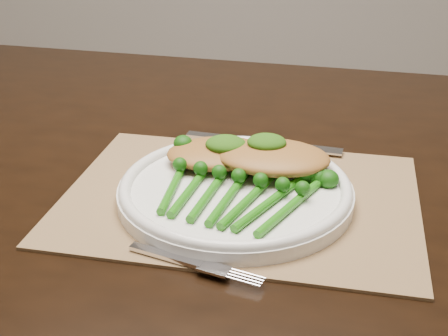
# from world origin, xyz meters

# --- Properties ---
(placemat) EXTENTS (0.45, 0.35, 0.00)m
(placemat) POSITION_xyz_m (-0.04, -0.17, 0.75)
(placemat) COLOR olive
(placemat) RESTS_ON dining_table
(dinner_plate) EXTENTS (0.28, 0.28, 0.03)m
(dinner_plate) POSITION_xyz_m (-0.04, -0.17, 0.77)
(dinner_plate) COLOR white
(dinner_plate) RESTS_ON placemat
(knife) EXTENTS (0.22, 0.06, 0.01)m
(knife) POSITION_xyz_m (-0.04, -0.02, 0.76)
(knife) COLOR silver
(knife) RESTS_ON placemat
(fork) EXTENTS (0.14, 0.06, 0.00)m
(fork) POSITION_xyz_m (-0.06, -0.32, 0.76)
(fork) COLOR silver
(fork) RESTS_ON placemat
(chicken_fillet_left) EXTENTS (0.14, 0.11, 0.03)m
(chicken_fillet_left) POSITION_xyz_m (-0.07, -0.11, 0.78)
(chicken_fillet_left) COLOR #A66E30
(chicken_fillet_left) RESTS_ON dinner_plate
(chicken_fillet_right) EXTENTS (0.15, 0.11, 0.03)m
(chicken_fillet_right) POSITION_xyz_m (-0.00, -0.13, 0.79)
(chicken_fillet_right) COLOR #A66E30
(chicken_fillet_right) RESTS_ON dinner_plate
(pesto_dollop_left) EXTENTS (0.05, 0.04, 0.02)m
(pesto_dollop_left) POSITION_xyz_m (-0.06, -0.12, 0.80)
(pesto_dollop_left) COLOR #194209
(pesto_dollop_left) RESTS_ON chicken_fillet_left
(pesto_dollop_right) EXTENTS (0.05, 0.04, 0.02)m
(pesto_dollop_right) POSITION_xyz_m (-0.01, -0.12, 0.81)
(pesto_dollop_right) COLOR #194209
(pesto_dollop_right) RESTS_ON chicken_fillet_right
(broccolini_bundle) EXTENTS (0.22, 0.23, 0.04)m
(broccolini_bundle) POSITION_xyz_m (-0.05, -0.20, 0.78)
(broccolini_bundle) COLOR #1C6A0D
(broccolini_bundle) RESTS_ON dinner_plate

